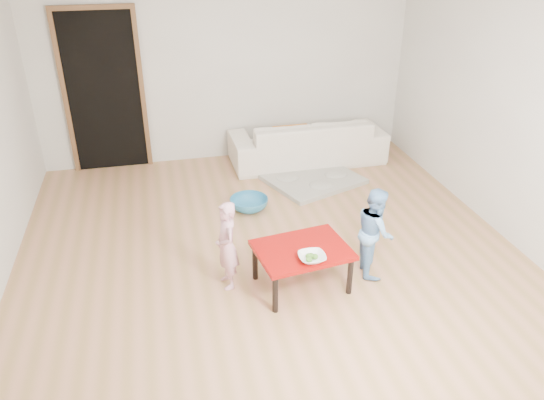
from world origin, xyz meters
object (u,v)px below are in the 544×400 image
object	(u,v)px
red_table	(302,267)
child_blue	(375,231)
sofa	(307,141)
child_pink	(227,246)
basin	(249,204)
bowl	(312,258)

from	to	relation	value
red_table	child_blue	size ratio (longest dim) A/B	0.94
sofa	child_pink	size ratio (longest dim) A/B	2.48
child_pink	basin	bearing A→B (deg)	154.48
child_pink	basin	world-z (taller)	child_pink
bowl	basin	world-z (taller)	bowl
bowl	basin	size ratio (longest dim) A/B	0.53
bowl	child_pink	world-z (taller)	child_pink
child_blue	basin	size ratio (longest dim) A/B	1.96
bowl	child_blue	distance (m)	0.75
sofa	red_table	world-z (taller)	sofa
red_table	child_blue	xyz separation A→B (m)	(0.72, 0.08, 0.23)
red_table	bowl	world-z (taller)	bowl
sofa	red_table	xyz separation A→B (m)	(-0.86, -2.76, -0.10)
sofa	red_table	size ratio (longest dim) A/B	2.57
sofa	child_pink	distance (m)	3.00
child_blue	child_pink	bearing A→B (deg)	97.17
basin	sofa	bearing A→B (deg)	48.87
child_pink	red_table	bearing A→B (deg)	68.32
red_table	basin	bearing A→B (deg)	96.99
sofa	child_blue	world-z (taller)	child_blue
sofa	child_pink	world-z (taller)	child_pink
sofa	basin	size ratio (longest dim) A/B	4.73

